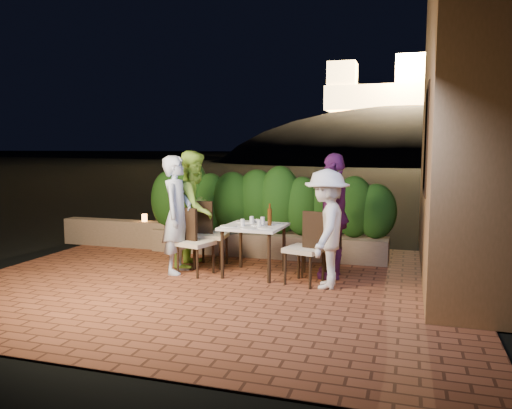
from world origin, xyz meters
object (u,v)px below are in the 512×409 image
at_px(chair_left_front, 195,241).
at_px(diner_purple, 334,216).
at_px(dining_table, 254,250).
at_px(bowl, 258,221).
at_px(diner_blue, 177,215).
at_px(diner_green, 194,209).
at_px(chair_right_front, 304,248).
at_px(beer_bottle, 270,215).
at_px(chair_left_back, 211,234).
at_px(chair_right_back, 315,247).
at_px(parapet_lamp, 144,218).
at_px(diner_white, 326,229).

bearing_deg(chair_left_front, diner_purple, 28.53).
relative_size(dining_table, bowl, 5.25).
bearing_deg(diner_blue, diner_purple, -83.57).
relative_size(diner_blue, diner_green, 0.96).
bearing_deg(chair_right_front, beer_bottle, -10.91).
distance_m(chair_left_front, diner_purple, 2.09).
height_order(chair_left_back, chair_right_back, chair_left_back).
height_order(chair_left_front, diner_purple, diner_purple).
xyz_separation_m(beer_bottle, chair_right_front, (0.59, -0.30, -0.40)).
xyz_separation_m(dining_table, beer_bottle, (0.23, 0.05, 0.54)).
xyz_separation_m(dining_table, chair_right_back, (0.88, 0.20, 0.06)).
bearing_deg(chair_right_back, dining_table, 6.60).
bearing_deg(diner_green, chair_left_back, -92.17).
relative_size(chair_left_front, diner_purple, 0.55).
bearing_deg(diner_blue, parapet_lamp, 38.73).
bearing_deg(diner_white, chair_left_front, -94.55).
relative_size(chair_right_front, diner_green, 0.56).
height_order(diner_white, parapet_lamp, diner_white).
height_order(diner_blue, diner_purple, diner_purple).
height_order(chair_left_front, diner_blue, diner_blue).
bearing_deg(diner_white, diner_green, -107.06).
xyz_separation_m(diner_white, diner_purple, (0.02, 0.58, 0.10)).
height_order(beer_bottle, chair_right_back, beer_bottle).
distance_m(beer_bottle, diner_purple, 0.94).
height_order(dining_table, parapet_lamp, dining_table).
relative_size(beer_bottle, chair_left_front, 0.33).
height_order(chair_right_front, diner_green, diner_green).
xyz_separation_m(beer_bottle, diner_green, (-1.33, 0.26, 0.01)).
height_order(bowl, diner_white, diner_white).
distance_m(chair_left_back, chair_right_back, 1.70).
relative_size(chair_left_front, diner_green, 0.54).
bearing_deg(parapet_lamp, chair_left_back, -29.93).
distance_m(beer_bottle, parapet_lamp, 3.13).
bearing_deg(dining_table, diner_blue, -170.26).
bearing_deg(parapet_lamp, diner_white, -24.19).
bearing_deg(chair_right_front, bowl, -16.75).
bearing_deg(chair_right_front, diner_purple, -106.83).
xyz_separation_m(diner_blue, diner_green, (0.05, 0.51, 0.03)).
bearing_deg(diner_green, chair_left_front, -157.79).
height_order(chair_right_front, diner_purple, diner_purple).
relative_size(diner_white, parapet_lamp, 11.53).
xyz_separation_m(chair_right_back, diner_blue, (-2.03, -0.40, 0.45)).
distance_m(chair_left_back, diner_blue, 0.72).
distance_m(chair_right_front, parapet_lamp, 3.77).
bearing_deg(dining_table, parapet_lamp, 152.68).
xyz_separation_m(chair_left_back, parapet_lamp, (-1.79, 1.03, 0.05)).
bearing_deg(diner_white, beer_bottle, -113.78).
xyz_separation_m(diner_blue, diner_purple, (2.30, 0.44, 0.02)).
distance_m(dining_table, beer_bottle, 0.59).
distance_m(bowl, parapet_lamp, 2.77).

